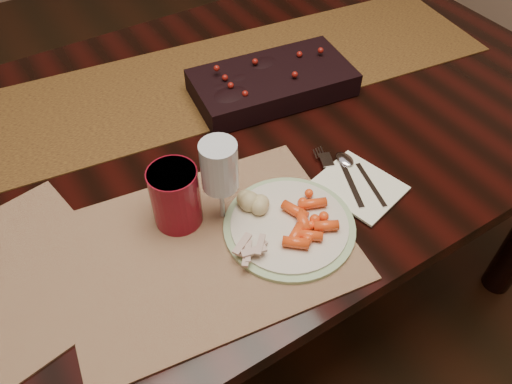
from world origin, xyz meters
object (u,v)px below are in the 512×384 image
dinner_plate (289,226)px  placemat_main (207,248)px  dining_table (218,234)px  red_cup (175,197)px  napkin (359,186)px  baby_carrots (304,224)px  wine_glass (221,184)px  turkey_shreds (253,247)px  mashed_potatoes (261,194)px  centerpiece (272,79)px

dinner_plate → placemat_main: bearing=164.0°
dining_table → red_cup: 0.51m
placemat_main → red_cup: red_cup is taller
napkin → baby_carrots: bearing=177.9°
placemat_main → napkin: napkin is taller
red_cup → wine_glass: 0.08m
placemat_main → red_cup: bearing=105.7°
baby_carrots → napkin: (0.16, 0.03, -0.02)m
dining_table → wine_glass: wine_glass is taller
dinner_plate → baby_carrots: size_ratio=2.40×
dining_table → baby_carrots: (0.01, -0.34, 0.40)m
wine_glass → turkey_shreds: bearing=-89.8°
dining_table → mashed_potatoes: bearing=-95.7°
centerpiece → red_cup: 0.42m
turkey_shreds → red_cup: bearing=117.2°
turkey_shreds → mashed_potatoes: bearing=50.4°
dining_table → centerpiece: bearing=11.1°
dinner_plate → red_cup: 0.21m
placemat_main → dinner_plate: 0.15m
napkin → red_cup: size_ratio=1.26×
turkey_shreds → red_cup: (-0.07, 0.14, 0.04)m
dinner_plate → napkin: bearing=3.8°
dinner_plate → red_cup: bearing=141.4°
placemat_main → dining_table: bearing=68.9°
dinner_plate → wine_glass: wine_glass is taller
mashed_potatoes → wine_glass: size_ratio=0.46×
dining_table → napkin: (0.16, -0.31, 0.38)m
dinner_plate → turkey_shreds: (-0.09, -0.01, 0.02)m
dining_table → dinner_plate: 0.50m
centerpiece → placemat_main: bearing=-137.5°
baby_carrots → turkey_shreds: bearing=175.5°
placemat_main → baby_carrots: baby_carrots is taller
mashed_potatoes → turkey_shreds: bearing=-129.6°
placemat_main → red_cup: 0.10m
baby_carrots → centerpiece: bearing=64.3°
centerpiece → mashed_potatoes: (-0.21, -0.29, 0.00)m
centerpiece → dinner_plate: bearing=-118.9°
centerpiece → baby_carrots: size_ratio=3.66×
red_cup → dining_table: bearing=49.5°
dining_table → turkey_shreds: (-0.09, -0.33, 0.40)m
placemat_main → baby_carrots: 0.18m
centerpiece → placemat_main: 0.47m
dinner_plate → centerpiece: bearing=61.1°
dining_table → dinner_plate: dinner_plate is taller
wine_glass → dining_table: bearing=67.8°
centerpiece → baby_carrots: centerpiece is taller
wine_glass → centerpiece: bearing=43.2°
mashed_potatoes → turkey_shreds: size_ratio=1.26×
napkin → dinner_plate: bearing=169.7°
red_cup → dinner_plate: bearing=-38.6°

